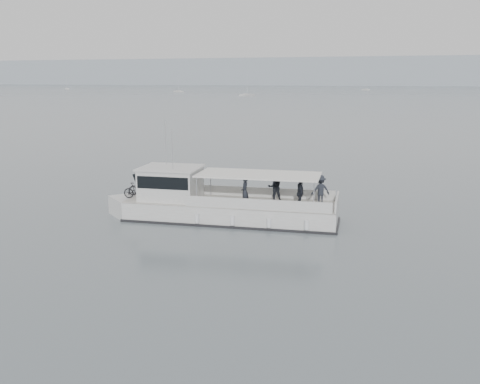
% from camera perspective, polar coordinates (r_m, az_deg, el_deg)
% --- Properties ---
extents(ground, '(1400.00, 1400.00, 0.00)m').
position_cam_1_polar(ground, '(24.67, 3.04, -5.60)').
color(ground, slate).
rests_on(ground, ground).
extents(headland, '(1400.00, 90.00, 28.00)m').
position_cam_1_polar(headland, '(582.81, 17.67, 12.14)').
color(headland, '#939EA8').
rests_on(headland, ground).
extents(tour_boat, '(12.89, 4.08, 5.36)m').
position_cam_1_polar(tour_boat, '(28.73, -3.12, -1.24)').
color(tour_boat, silver).
rests_on(tour_boat, ground).
extents(moored_fleet, '(423.87, 365.93, 9.37)m').
position_cam_1_polar(moored_fleet, '(221.59, 10.80, 10.00)').
color(moored_fleet, silver).
rests_on(moored_fleet, ground).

